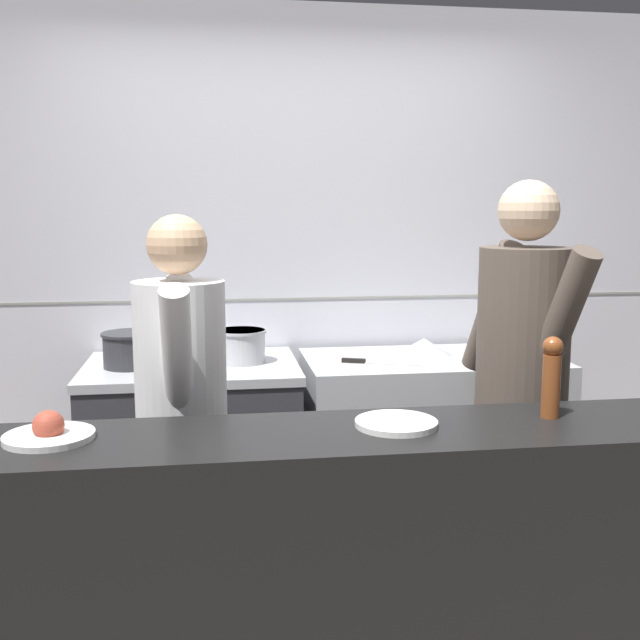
{
  "coord_description": "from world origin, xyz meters",
  "views": [
    {
      "loc": [
        -0.4,
        -2.26,
        1.62
      ],
      "look_at": [
        0.04,
        0.78,
        1.15
      ],
      "focal_mm": 42.0,
      "sensor_mm": 36.0,
      "label": 1
    }
  ],
  "objects_px": {
    "stock_pot": "(131,348)",
    "plated_dish_main": "(49,432)",
    "sauce_pot": "(241,345)",
    "mixing_bowl_steel": "(424,346)",
    "chef_head_cook": "(182,413)",
    "plated_dish_appetiser": "(396,423)",
    "oven_range": "(194,458)",
    "pepper_mill": "(552,375)",
    "chefs_knife": "(373,362)",
    "chef_sous": "(521,381)"
  },
  "relations": [
    {
      "from": "chefs_knife",
      "to": "chef_sous",
      "type": "height_order",
      "value": "chef_sous"
    },
    {
      "from": "mixing_bowl_steel",
      "to": "oven_range",
      "type": "bearing_deg",
      "value": -176.24
    },
    {
      "from": "stock_pot",
      "to": "chef_head_cook",
      "type": "height_order",
      "value": "chef_head_cook"
    },
    {
      "from": "plated_dish_appetiser",
      "to": "chef_head_cook",
      "type": "height_order",
      "value": "chef_head_cook"
    },
    {
      "from": "pepper_mill",
      "to": "chef_sous",
      "type": "height_order",
      "value": "chef_sous"
    },
    {
      "from": "sauce_pot",
      "to": "plated_dish_main",
      "type": "bearing_deg",
      "value": -114.73
    },
    {
      "from": "pepper_mill",
      "to": "plated_dish_main",
      "type": "bearing_deg",
      "value": -179.61
    },
    {
      "from": "stock_pot",
      "to": "chef_head_cook",
      "type": "relative_size",
      "value": 0.16
    },
    {
      "from": "mixing_bowl_steel",
      "to": "chef_sous",
      "type": "bearing_deg",
      "value": -79.47
    },
    {
      "from": "oven_range",
      "to": "sauce_pot",
      "type": "relative_size",
      "value": 4.1
    },
    {
      "from": "stock_pot",
      "to": "mixing_bowl_steel",
      "type": "distance_m",
      "value": 1.39
    },
    {
      "from": "plated_dish_main",
      "to": "plated_dish_appetiser",
      "type": "bearing_deg",
      "value": -0.8
    },
    {
      "from": "plated_dish_main",
      "to": "plated_dish_appetiser",
      "type": "relative_size",
      "value": 1.02
    },
    {
      "from": "chef_head_cook",
      "to": "oven_range",
      "type": "bearing_deg",
      "value": 89.02
    },
    {
      "from": "plated_dish_main",
      "to": "chef_sous",
      "type": "xyz_separation_m",
      "value": [
        1.63,
        0.54,
        -0.03
      ]
    },
    {
      "from": "chef_head_cook",
      "to": "chef_sous",
      "type": "distance_m",
      "value": 1.29
    },
    {
      "from": "plated_dish_appetiser",
      "to": "mixing_bowl_steel",
      "type": "bearing_deg",
      "value": 70.61
    },
    {
      "from": "sauce_pot",
      "to": "chef_head_cook",
      "type": "relative_size",
      "value": 0.15
    },
    {
      "from": "oven_range",
      "to": "mixing_bowl_steel",
      "type": "height_order",
      "value": "mixing_bowl_steel"
    },
    {
      "from": "chefs_knife",
      "to": "chef_sous",
      "type": "xyz_separation_m",
      "value": [
        0.44,
        -0.64,
        0.05
      ]
    },
    {
      "from": "chefs_knife",
      "to": "mixing_bowl_steel",
      "type": "bearing_deg",
      "value": 30.23
    },
    {
      "from": "stock_pot",
      "to": "plated_dish_main",
      "type": "distance_m",
      "value": 1.26
    },
    {
      "from": "mixing_bowl_steel",
      "to": "chef_sous",
      "type": "distance_m",
      "value": 0.83
    },
    {
      "from": "oven_range",
      "to": "pepper_mill",
      "type": "height_order",
      "value": "pepper_mill"
    },
    {
      "from": "plated_dish_main",
      "to": "chef_head_cook",
      "type": "xyz_separation_m",
      "value": [
        0.35,
        0.52,
        -0.1
      ]
    },
    {
      "from": "stock_pot",
      "to": "mixing_bowl_steel",
      "type": "xyz_separation_m",
      "value": [
        1.38,
        0.1,
        -0.05
      ]
    },
    {
      "from": "mixing_bowl_steel",
      "to": "chef_sous",
      "type": "relative_size",
      "value": 0.16
    },
    {
      "from": "sauce_pot",
      "to": "plated_dish_main",
      "type": "xyz_separation_m",
      "value": [
        -0.59,
        -1.28,
        0.0
      ]
    },
    {
      "from": "stock_pot",
      "to": "chefs_knife",
      "type": "bearing_deg",
      "value": -3.86
    },
    {
      "from": "sauce_pot",
      "to": "chef_head_cook",
      "type": "height_order",
      "value": "chef_head_cook"
    },
    {
      "from": "pepper_mill",
      "to": "chef_sous",
      "type": "bearing_deg",
      "value": 75.6
    },
    {
      "from": "oven_range",
      "to": "chef_sous",
      "type": "xyz_separation_m",
      "value": [
        1.27,
        -0.74,
        0.5
      ]
    },
    {
      "from": "plated_dish_appetiser",
      "to": "stock_pot",
      "type": "bearing_deg",
      "value": 125.35
    },
    {
      "from": "chefs_knife",
      "to": "sauce_pot",
      "type": "bearing_deg",
      "value": 170.69
    },
    {
      "from": "pepper_mill",
      "to": "chef_sous",
      "type": "distance_m",
      "value": 0.57
    },
    {
      "from": "plated_dish_main",
      "to": "chef_head_cook",
      "type": "height_order",
      "value": "chef_head_cook"
    },
    {
      "from": "oven_range",
      "to": "stock_pot",
      "type": "xyz_separation_m",
      "value": [
        -0.26,
        -0.02,
        0.54
      ]
    },
    {
      "from": "mixing_bowl_steel",
      "to": "chef_head_cook",
      "type": "relative_size",
      "value": 0.17
    },
    {
      "from": "plated_dish_main",
      "to": "chef_head_cook",
      "type": "bearing_deg",
      "value": 56.21
    },
    {
      "from": "plated_dish_main",
      "to": "pepper_mill",
      "type": "distance_m",
      "value": 1.5
    },
    {
      "from": "oven_range",
      "to": "sauce_pot",
      "type": "bearing_deg",
      "value": 0.32
    },
    {
      "from": "chefs_knife",
      "to": "plated_dish_main",
      "type": "bearing_deg",
      "value": -135.12
    },
    {
      "from": "sauce_pot",
      "to": "mixing_bowl_steel",
      "type": "distance_m",
      "value": 0.9
    },
    {
      "from": "sauce_pot",
      "to": "mixing_bowl_steel",
      "type": "height_order",
      "value": "sauce_pot"
    },
    {
      "from": "plated_dish_appetiser",
      "to": "chef_head_cook",
      "type": "relative_size",
      "value": 0.16
    },
    {
      "from": "stock_pot",
      "to": "sauce_pot",
      "type": "relative_size",
      "value": 1.09
    },
    {
      "from": "oven_range",
      "to": "sauce_pot",
      "type": "distance_m",
      "value": 0.58
    },
    {
      "from": "stock_pot",
      "to": "plated_dish_main",
      "type": "bearing_deg",
      "value": -94.46
    },
    {
      "from": "plated_dish_main",
      "to": "pepper_mill",
      "type": "bearing_deg",
      "value": 0.39
    },
    {
      "from": "mixing_bowl_steel",
      "to": "chefs_knife",
      "type": "relative_size",
      "value": 0.79
    }
  ]
}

